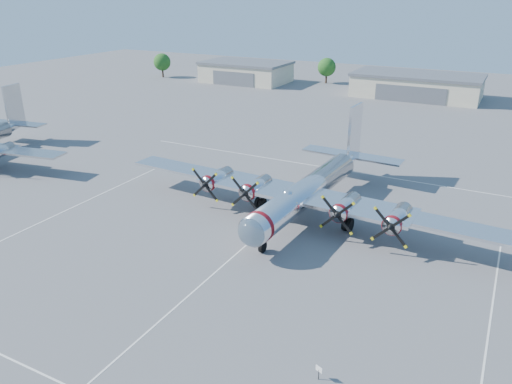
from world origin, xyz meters
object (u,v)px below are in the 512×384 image
at_px(main_bomber_b29, 309,213).
at_px(info_placard, 319,370).
at_px(hangar_west, 246,72).
at_px(tree_west, 327,67).
at_px(hangar_center, 417,85).
at_px(tree_far_west, 162,62).

height_order(main_bomber_b29, info_placard, main_bomber_b29).
xyz_separation_m(main_bomber_b29, info_placard, (10.12, -23.64, 0.71)).
distance_m(hangar_west, tree_west, 21.61).
bearing_deg(hangar_center, tree_far_west, -176.76).
height_order(hangar_west, main_bomber_b29, hangar_west).
height_order(hangar_center, tree_far_west, tree_far_west).
relative_size(hangar_center, tree_far_west, 4.31).
distance_m(hangar_west, main_bomber_b29, 86.76).
relative_size(hangar_center, info_placard, 28.34).
relative_size(tree_far_west, main_bomber_b29, 0.15).
distance_m(tree_west, info_placard, 110.84).
bearing_deg(info_placard, hangar_west, 142.09).
relative_size(hangar_center, main_bomber_b29, 0.65).
bearing_deg(tree_west, hangar_center, -17.82).
relative_size(hangar_west, tree_far_west, 3.40).
bearing_deg(main_bomber_b29, tree_west, 112.20).
xyz_separation_m(hangar_west, info_placard, (57.74, -96.13, -2.00)).
relative_size(tree_far_west, info_placard, 6.58).
relative_size(tree_west, info_placard, 6.58).
bearing_deg(hangar_center, tree_west, 162.18).
distance_m(hangar_center, tree_west, 26.30).
xyz_separation_m(tree_west, main_bomber_b29, (27.61, -80.52, -4.22)).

